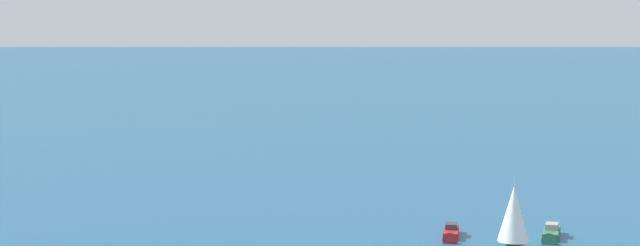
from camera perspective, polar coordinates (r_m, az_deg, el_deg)
The scene contains 3 objects.
motorboat_inshore at distance 172.56m, azimuth 12.74°, elevation -6.07°, with size 9.24×8.11×2.85m.
motorboat_offshore at distance 170.41m, azimuth 7.30°, elevation -6.14°, with size 8.21×8.26×2.69m.
sailboat_trailing at distance 162.48m, azimuth 10.73°, elevation -5.18°, with size 8.56×7.50×11.52m.
Camera 1 is at (-65.85, -94.41, 37.57)m, focal length 57.45 mm.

